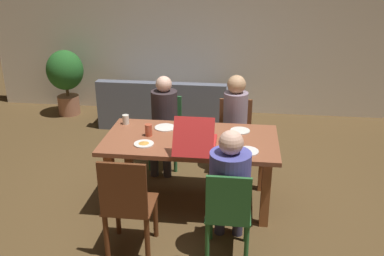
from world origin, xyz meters
TOP-DOWN VIEW (x-y plane):
  - ground_plane at (0.00, 0.00)m, footprint 20.00×20.00m
  - back_wall at (0.00, 3.03)m, footprint 7.63×0.12m
  - dining_table at (0.00, 0.00)m, footprint 1.81×0.94m
  - chair_0 at (-0.44, 0.94)m, footprint 0.39×0.45m
  - person_0 at (-0.44, 0.80)m, footprint 0.33×0.54m
  - chair_1 at (0.44, -0.93)m, footprint 0.39×0.44m
  - person_1 at (0.44, -0.79)m, footprint 0.35×0.52m
  - chair_2 at (0.44, 0.89)m, footprint 0.43×0.38m
  - person_2 at (0.44, 0.76)m, footprint 0.29×0.46m
  - chair_3 at (-0.44, -0.93)m, footprint 0.44×0.42m
  - pizza_box_0 at (0.08, -0.17)m, footprint 0.39×0.60m
  - plate_0 at (-0.32, 0.24)m, footprint 0.23×0.23m
  - plate_1 at (-0.45, -0.22)m, footprint 0.20×0.20m
  - plate_2 at (0.51, 0.25)m, footprint 0.21×0.21m
  - plate_3 at (0.58, -0.26)m, footprint 0.22×0.22m
  - drinking_glass_0 at (-0.45, 0.01)m, footprint 0.08×0.08m
  - drinking_glass_1 at (-0.78, 0.31)m, footprint 0.07×0.07m
  - couch at (-0.71, 2.27)m, footprint 1.98×0.82m
  - potted_plant at (-2.43, 2.53)m, footprint 0.60×0.60m

SIDE VIEW (x-z plane):
  - ground_plane at x=0.00m, z-range 0.00..0.00m
  - couch at x=-0.71m, z-range -0.11..0.66m
  - chair_0 at x=-0.44m, z-range 0.03..0.90m
  - chair_2 at x=0.44m, z-range 0.05..0.93m
  - chair_1 at x=0.44m, z-range 0.05..0.95m
  - chair_3 at x=-0.44m, z-range 0.02..0.99m
  - dining_table at x=0.00m, z-range 0.27..1.04m
  - potted_plant at x=-2.43m, z-range 0.13..1.23m
  - person_0 at x=-0.44m, z-range 0.10..1.28m
  - person_1 at x=0.44m, z-range 0.11..1.32m
  - person_2 at x=0.44m, z-range 0.11..1.34m
  - plate_0 at x=-0.32m, z-range 0.76..0.78m
  - plate_2 at x=0.51m, z-range 0.76..0.78m
  - plate_3 at x=0.58m, z-range 0.76..0.78m
  - plate_1 at x=-0.45m, z-range 0.76..0.79m
  - pizza_box_0 at x=0.08m, z-range 0.63..0.99m
  - drinking_glass_1 at x=-0.78m, z-range 0.76..0.87m
  - drinking_glass_0 at x=-0.45m, z-range 0.76..0.89m
  - back_wall at x=0.00m, z-range 0.00..2.68m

